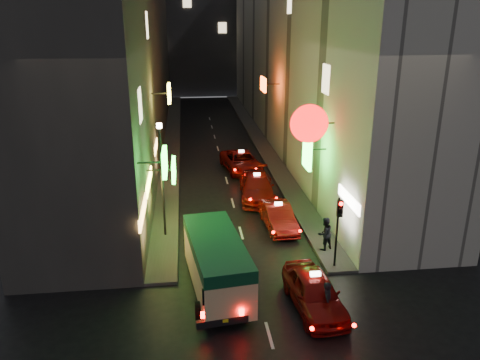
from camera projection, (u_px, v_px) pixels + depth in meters
name	position (u px, v px, depth m)	size (l,w,h in m)	color
building_left	(125.00, 46.00, 42.08)	(7.50, 52.18, 18.00)	#383533
building_right	(299.00, 45.00, 43.85)	(8.39, 52.00, 18.00)	#ABA59D
building_far	(200.00, 20.00, 72.32)	(30.00, 10.00, 22.00)	#343439
sidewalk_left	(172.00, 141.00, 45.44)	(1.50, 52.00, 0.15)	#44423F
sidewalk_right	(258.00, 138.00, 46.38)	(1.50, 52.00, 0.15)	#44423F
minibus	(217.00, 259.00, 20.14)	(2.78, 6.14, 2.55)	beige
taxi_near	(314.00, 289.00, 19.21)	(2.72, 5.73, 1.94)	maroon
taxi_second	(278.00, 215.00, 26.66)	(2.36, 5.20, 1.79)	maroon
taxi_third	(257.00, 185.00, 31.07)	(2.82, 5.94, 2.00)	maroon
taxi_far	(241.00, 160.00, 36.62)	(3.08, 5.80, 1.92)	maroon
pedestrian_crossing	(328.00, 299.00, 18.46)	(0.62, 0.40, 1.89)	black
pedestrian_sidewalk	(325.00, 231.00, 23.79)	(0.75, 0.47, 1.98)	black
traffic_light	(339.00, 218.00, 21.56)	(0.26, 0.43, 3.50)	black
lamp_post	(162.00, 173.00, 24.56)	(0.28, 0.28, 6.22)	black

